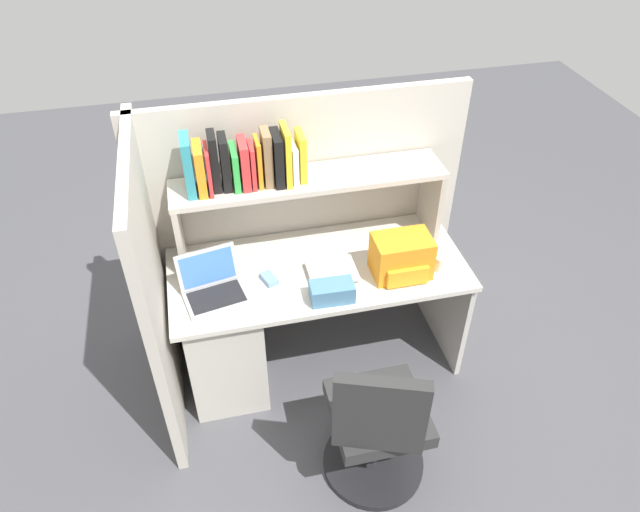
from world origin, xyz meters
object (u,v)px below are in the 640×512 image
Objects in this scene: backpack at (402,257)px; computer_mouse at (269,279)px; paper_cup at (441,263)px; office_chair at (377,429)px; tissue_box at (332,292)px; laptop at (213,286)px.

backpack is 2.88× the size of computer_mouse.
office_chair reaches higher than paper_cup.
backpack is 1.36× the size of tissue_box.
laptop is 0.61m from tissue_box.
backpack is at bearing 176.37° from paper_cup.
office_chair is (0.37, -0.78, -0.35)m from computer_mouse.
computer_mouse is at bearing 172.20° from backpack.
tissue_box is 0.70m from office_chair.
office_chair reaches higher than computer_mouse.
backpack reaches higher than tissue_box.
tissue_box is at bearing -171.31° from paper_cup.
tissue_box is at bearing -164.69° from backpack.
backpack is (0.98, -0.06, 0.06)m from laptop.
paper_cup is 0.09× the size of office_chair.
computer_mouse is 0.92m from paper_cup.
tissue_box is (0.58, -0.17, -0.00)m from laptop.
tissue_box is at bearing -54.87° from computer_mouse.
laptop reaches higher than office_chair.
computer_mouse is 0.11× the size of office_chair.
tissue_box is (-0.63, -0.10, 0.01)m from paper_cup.
laptop is 1.61× the size of tissue_box.
office_chair is at bearing -129.15° from paper_cup.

